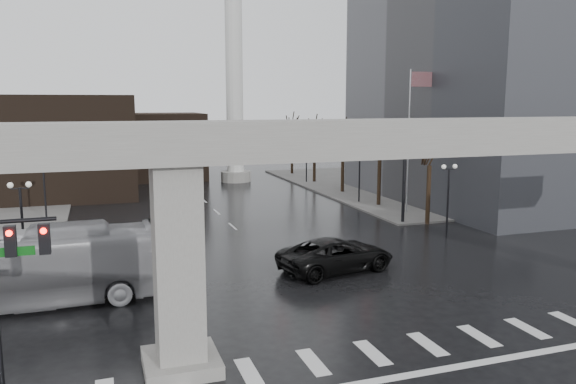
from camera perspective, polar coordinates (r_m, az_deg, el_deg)
name	(u,v)px	position (r m, az deg, el deg)	size (l,w,h in m)	color
ground	(360,342)	(23.02, 7.38, -14.89)	(160.00, 160.00, 0.00)	black
sidewalk_ne	(427,184)	(65.91, 13.97, 0.76)	(28.00, 36.00, 0.15)	slate
elevated_guideway	(394,167)	(21.78, 10.74, 2.48)	(48.00, 2.60, 8.70)	gray
building_far_left	(49,146)	(61.15, -23.07, 4.32)	(16.00, 14.00, 10.00)	black
building_far_mid	(161,146)	(71.41, -12.78, 4.60)	(10.00, 10.00, 8.00)	black
smokestack	(234,67)	(66.75, -5.50, 12.51)	(3.60, 3.60, 30.00)	silver
signal_mast_arm	(360,150)	(42.03, 7.31, 4.25)	(12.12, 0.43, 8.00)	black
signal_left_pole	(11,268)	(20.23, -26.33, -6.93)	(2.30, 0.30, 6.00)	black
flagpole_assembly	(412,124)	(47.75, 12.51, 6.73)	(2.06, 0.12, 12.00)	silver
lamp_right_0	(448,188)	(40.45, 15.99, 0.42)	(1.22, 0.32, 5.11)	black
lamp_right_1	(360,166)	(52.45, 7.28, 2.62)	(1.22, 0.32, 5.11)	black
lamp_right_2	(306,153)	(65.26, 1.89, 3.95)	(1.22, 0.32, 5.11)	black
lamp_left_0	(22,212)	(33.59, -25.45, -1.83)	(1.22, 0.32, 5.11)	black
lamp_left_1	(44,179)	(47.37, -23.56, 1.24)	(1.22, 0.32, 5.11)	black
lamp_left_2	(56,161)	(61.24, -22.52, 2.92)	(1.22, 0.32, 5.11)	black
tree_right_0	(429,188)	(44.42, 14.11, 0.35)	(1.09, 1.58, 7.50)	black
tree_right_1	(379,175)	(51.24, 9.28, 1.72)	(1.09, 1.61, 7.67)	black
tree_right_2	(343,165)	(58.36, 5.60, 2.75)	(1.10, 1.63, 7.85)	black
tree_right_3	(315,157)	(65.69, 2.72, 3.54)	(1.11, 1.66, 8.02)	black
tree_right_4	(292,151)	(73.15, 0.43, 4.17)	(1.12, 1.69, 8.19)	black
pickup_truck	(336,255)	(31.56, 4.95, -6.37)	(3.09, 6.69, 1.86)	black
city_bus	(40,267)	(28.50, -23.89, -6.99)	(3.05, 13.03, 3.63)	#99989D
far_car	(171,219)	(42.40, -11.79, -2.70)	(1.89, 4.70, 1.60)	black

